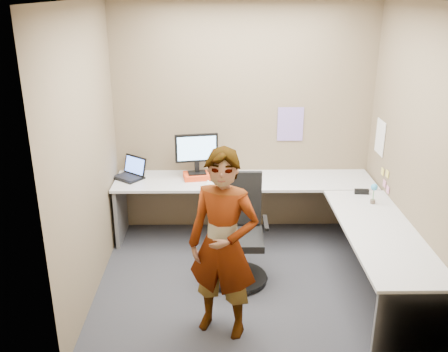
{
  "coord_description": "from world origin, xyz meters",
  "views": [
    {
      "loc": [
        -0.31,
        -4.35,
        2.8
      ],
      "look_at": [
        -0.24,
        0.25,
        1.05
      ],
      "focal_mm": 40.0,
      "sensor_mm": 36.0,
      "label": 1
    }
  ],
  "objects_px": {
    "person": "(223,245)",
    "monitor": "(197,150)",
    "desk": "(288,212)",
    "office_chair": "(239,239)"
  },
  "relations": [
    {
      "from": "office_chair",
      "to": "person",
      "type": "xyz_separation_m",
      "value": [
        -0.17,
        -0.81,
        0.38
      ]
    },
    {
      "from": "person",
      "to": "monitor",
      "type": "bearing_deg",
      "value": 119.54
    },
    {
      "from": "desk",
      "to": "person",
      "type": "height_order",
      "value": "person"
    },
    {
      "from": "monitor",
      "to": "office_chair",
      "type": "distance_m",
      "value": 1.23
    },
    {
      "from": "monitor",
      "to": "office_chair",
      "type": "relative_size",
      "value": 0.45
    },
    {
      "from": "office_chair",
      "to": "person",
      "type": "relative_size",
      "value": 0.66
    },
    {
      "from": "desk",
      "to": "person",
      "type": "relative_size",
      "value": 1.82
    },
    {
      "from": "desk",
      "to": "office_chair",
      "type": "bearing_deg",
      "value": -149.38
    },
    {
      "from": "desk",
      "to": "monitor",
      "type": "height_order",
      "value": "monitor"
    },
    {
      "from": "office_chair",
      "to": "person",
      "type": "height_order",
      "value": "person"
    }
  ]
}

